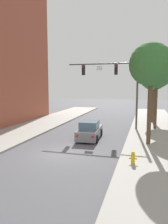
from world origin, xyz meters
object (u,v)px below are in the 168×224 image
(car_lead_grey, at_px, (90,131))
(street_tree_second, at_px, (157,73))
(fire_hydrant, at_px, (133,158))
(street_tree_nearest, at_px, (151,65))
(traffic_signal_mast, at_px, (116,79))
(street_tree_third, at_px, (154,76))

(car_lead_grey, bearing_deg, street_tree_second, 44.95)
(car_lead_grey, distance_m, fire_hydrant, 7.04)
(street_tree_nearest, relative_size, street_tree_second, 1.03)
(traffic_signal_mast, bearing_deg, car_lead_grey, -108.80)
(traffic_signal_mast, distance_m, street_tree_third, 6.49)
(car_lead_grey, distance_m, street_tree_third, 12.53)
(car_lead_grey, relative_size, street_tree_third, 0.58)
(street_tree_second, bearing_deg, fire_hydrant, -98.06)
(fire_hydrant, distance_m, street_tree_third, 16.70)
(street_tree_nearest, bearing_deg, street_tree_second, 83.85)
(fire_hydrant, height_order, street_tree_nearest, street_tree_nearest)
(street_tree_third, bearing_deg, traffic_signal_mast, -126.74)
(street_tree_nearest, distance_m, street_tree_third, 11.04)
(fire_hydrant, distance_m, street_tree_nearest, 7.47)
(car_lead_grey, height_order, street_tree_nearest, street_tree_nearest)
(street_tree_nearest, height_order, street_tree_second, street_tree_nearest)
(traffic_signal_mast, relative_size, street_tree_third, 1.01)
(traffic_signal_mast, relative_size, street_tree_second, 1.00)
(traffic_signal_mast, relative_size, fire_hydrant, 10.42)
(street_tree_third, bearing_deg, fire_hydrant, -95.25)
(traffic_signal_mast, height_order, street_tree_second, street_tree_second)
(street_tree_second, bearing_deg, street_tree_third, 92.20)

